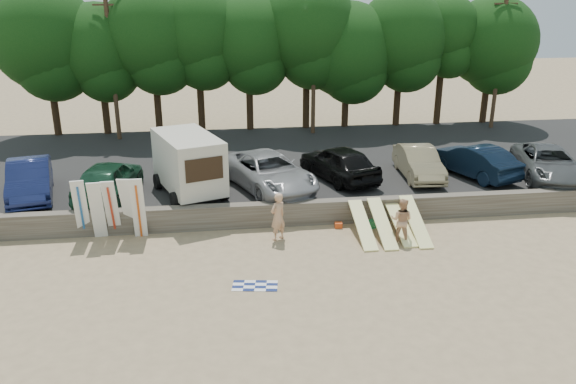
% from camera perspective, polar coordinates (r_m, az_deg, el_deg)
% --- Properties ---
extents(ground, '(120.00, 120.00, 0.00)m').
position_cam_1_polar(ground, '(21.05, 4.55, -6.30)').
color(ground, tan).
rests_on(ground, ground).
extents(seawall, '(44.00, 0.50, 1.00)m').
position_cam_1_polar(seawall, '(23.54, 3.10, -2.04)').
color(seawall, '#6B6356').
rests_on(seawall, ground).
extents(parking_lot, '(44.00, 14.50, 0.70)m').
position_cam_1_polar(parking_lot, '(30.58, 0.58, 2.87)').
color(parking_lot, '#282828').
rests_on(parking_lot, ground).
extents(treeline, '(34.30, 6.38, 9.49)m').
position_cam_1_polar(treeline, '(36.35, -2.12, 15.37)').
color(treeline, '#382616').
rests_on(treeline, parking_lot).
extents(utility_poles, '(25.80, 0.26, 9.00)m').
position_cam_1_polar(utility_poles, '(35.22, 2.65, 13.53)').
color(utility_poles, '#473321').
rests_on(utility_poles, parking_lot).
extents(box_trailer, '(3.45, 4.68, 2.69)m').
position_cam_1_polar(box_trailer, '(24.89, -10.08, 3.06)').
color(box_trailer, beige).
rests_on(box_trailer, parking_lot).
extents(car_0, '(2.85, 5.19, 1.62)m').
position_cam_1_polar(car_0, '(26.80, -24.76, 1.15)').
color(car_0, '#141C48').
rests_on(car_0, parking_lot).
extents(car_1, '(2.74, 5.12, 1.66)m').
position_cam_1_polar(car_1, '(25.59, -17.77, 1.27)').
color(car_1, '#163C28').
rests_on(car_1, parking_lot).
extents(car_2, '(4.60, 6.38, 1.61)m').
position_cam_1_polar(car_2, '(25.43, -1.97, 2.06)').
color(car_2, '#939397').
rests_on(car_2, parking_lot).
extents(car_3, '(3.58, 5.30, 1.68)m').
position_cam_1_polar(car_3, '(26.82, 5.19, 3.01)').
color(car_3, black).
rests_on(car_3, parking_lot).
extents(car_4, '(1.87, 4.56, 1.47)m').
position_cam_1_polar(car_4, '(27.79, 13.12, 2.94)').
color(car_4, '#9B8A63').
rests_on(car_4, parking_lot).
extents(car_5, '(3.19, 5.02, 1.56)m').
position_cam_1_polar(car_5, '(28.68, 18.38, 3.05)').
color(car_5, black).
rests_on(car_5, parking_lot).
extents(car_6, '(3.88, 5.94, 1.52)m').
position_cam_1_polar(car_6, '(29.64, 24.93, 2.68)').
color(car_6, '#4C4F51').
rests_on(car_6, parking_lot).
extents(surfboard_upright_0, '(0.59, 0.78, 2.53)m').
position_cam_1_polar(surfboard_upright_0, '(23.15, -20.28, -1.64)').
color(surfboard_upright_0, white).
rests_on(surfboard_upright_0, ground).
extents(surfboard_upright_1, '(0.57, 0.84, 2.51)m').
position_cam_1_polar(surfboard_upright_1, '(22.82, -18.81, -1.79)').
color(surfboard_upright_1, white).
rests_on(surfboard_upright_1, ground).
extents(surfboard_upright_2, '(0.51, 0.84, 2.50)m').
position_cam_1_polar(surfboard_upright_2, '(22.86, -17.48, -1.62)').
color(surfboard_upright_2, white).
rests_on(surfboard_upright_2, ground).
extents(surfboard_upright_3, '(0.62, 0.85, 2.51)m').
position_cam_1_polar(surfboard_upright_3, '(22.86, -15.91, -1.44)').
color(surfboard_upright_3, white).
rests_on(surfboard_upright_3, ground).
extents(surfboard_upright_4, '(0.52, 0.59, 2.56)m').
position_cam_1_polar(surfboard_upright_4, '(22.52, -14.95, -1.61)').
color(surfboard_upright_4, white).
rests_on(surfboard_upright_4, ground).
extents(surfboard_low_0, '(0.56, 2.86, 1.03)m').
position_cam_1_polar(surfboard_low_0, '(22.41, 7.59, -3.30)').
color(surfboard_low_0, '#FFFAA0').
rests_on(surfboard_low_0, ground).
extents(surfboard_low_1, '(0.56, 2.83, 1.13)m').
position_cam_1_polar(surfboard_low_1, '(22.55, 9.55, -3.13)').
color(surfboard_low_1, '#FFFAA0').
rests_on(surfboard_low_1, ground).
extents(surfboard_low_2, '(0.56, 2.90, 0.89)m').
position_cam_1_polar(surfboard_low_2, '(23.01, 11.31, -3.08)').
color(surfboard_low_2, '#FFFAA0').
rests_on(surfboard_low_2, ground).
extents(surfboard_low_3, '(0.56, 2.81, 1.18)m').
position_cam_1_polar(surfboard_low_3, '(22.93, 12.84, -2.89)').
color(surfboard_low_3, '#FFFAA0').
rests_on(surfboard_low_3, ground).
extents(beachgoer_a, '(0.84, 0.79, 1.93)m').
position_cam_1_polar(beachgoer_a, '(21.78, -1.04, -2.52)').
color(beachgoer_a, tan).
rests_on(beachgoer_a, ground).
extents(beachgoer_b, '(1.08, 1.02, 1.76)m').
position_cam_1_polar(beachgoer_b, '(22.13, 11.46, -2.82)').
color(beachgoer_b, tan).
rests_on(beachgoer_b, ground).
extents(cooler, '(0.45, 0.40, 0.32)m').
position_cam_1_polar(cooler, '(23.46, 8.58, -3.21)').
color(cooler, '#24874D').
rests_on(cooler, ground).
extents(gear_bag, '(0.32, 0.27, 0.22)m').
position_cam_1_polar(gear_bag, '(23.28, 5.15, -3.38)').
color(gear_bag, '#D14718').
rests_on(gear_bag, ground).
extents(beach_towel, '(1.70, 1.70, 0.00)m').
position_cam_1_polar(beach_towel, '(18.89, -3.37, -9.49)').
color(beach_towel, white).
rests_on(beach_towel, ground).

